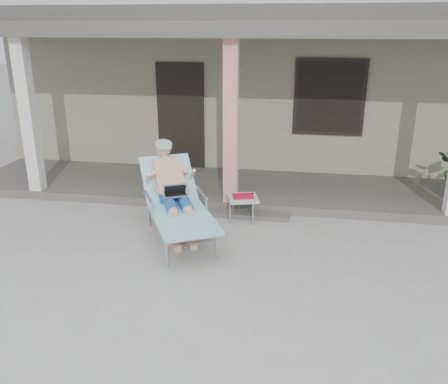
# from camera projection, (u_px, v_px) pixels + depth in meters

# --- Properties ---
(ground) EXTENTS (60.00, 60.00, 0.00)m
(ground) POSITION_uv_depth(u_px,v_px,m) (204.00, 270.00, 6.03)
(ground) COLOR #9E9E99
(ground) RESTS_ON ground
(house) EXTENTS (10.40, 5.40, 3.30)m
(house) POSITION_uv_depth(u_px,v_px,m) (258.00, 80.00, 11.51)
(house) COLOR gray
(house) RESTS_ON ground
(porch_deck) EXTENTS (10.00, 2.00, 0.15)m
(porch_deck) POSITION_uv_depth(u_px,v_px,m) (237.00, 188.00, 8.79)
(porch_deck) COLOR #605B56
(porch_deck) RESTS_ON ground
(porch_overhang) EXTENTS (10.00, 2.30, 2.85)m
(porch_overhang) POSITION_uv_depth(u_px,v_px,m) (239.00, 35.00, 7.83)
(porch_overhang) COLOR silver
(porch_overhang) RESTS_ON porch_deck
(porch_step) EXTENTS (2.00, 0.30, 0.07)m
(porch_step) POSITION_uv_depth(u_px,v_px,m) (228.00, 213.00, 7.74)
(porch_step) COLOR #605B56
(porch_step) RESTS_ON ground
(lounger) EXTENTS (1.60, 2.12, 1.34)m
(lounger) POSITION_uv_depth(u_px,v_px,m) (174.00, 180.00, 6.83)
(lounger) COLOR #B7B7BC
(lounger) RESTS_ON ground
(side_table) EXTENTS (0.56, 0.56, 0.41)m
(side_table) POSITION_uv_depth(u_px,v_px,m) (243.00, 199.00, 7.47)
(side_table) COLOR beige
(side_table) RESTS_ON ground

